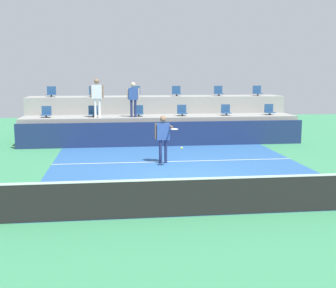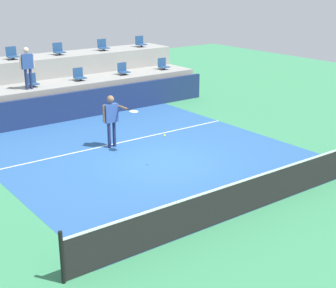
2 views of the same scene
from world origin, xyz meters
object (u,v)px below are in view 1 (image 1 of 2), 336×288
(stadium_chair_lower_right, at_px, (226,111))
(stadium_chair_upper_far_right, at_px, (257,91))
(tennis_ball, at_px, (182,148))
(stadium_chair_lower_left, at_px, (93,112))
(stadium_chair_upper_far_left, at_px, (51,93))
(spectator_in_grey, at_px, (133,96))
(stadium_chair_upper_right, at_px, (219,92))
(tennis_player, at_px, (163,134))
(stadium_chair_lower_far_right, at_px, (269,110))
(stadium_chair_upper_mid_right, at_px, (176,92))
(stadium_chair_upper_mid_left, at_px, (136,92))
(stadium_chair_lower_far_left, at_px, (46,113))
(stadium_chair_upper_left, at_px, (93,92))
(stadium_chair_lower_mid_right, at_px, (182,111))
(spectator_leaning_on_rail, at_px, (97,94))
(stadium_chair_lower_mid_left, at_px, (139,112))

(stadium_chair_lower_right, relative_size, stadium_chair_upper_far_right, 1.00)
(tennis_ball, bearing_deg, stadium_chair_lower_left, 111.57)
(stadium_chair_upper_far_left, height_order, spectator_in_grey, spectator_in_grey)
(stadium_chair_lower_left, relative_size, stadium_chair_upper_far_left, 1.00)
(stadium_chair_upper_right, distance_m, tennis_ball, 10.08)
(stadium_chair_upper_right, height_order, tennis_player, stadium_chair_upper_right)
(stadium_chair_lower_left, xyz_separation_m, stadium_chair_lower_far_right, (8.54, 0.00, 0.00))
(stadium_chair_lower_far_right, distance_m, stadium_chair_upper_right, 2.92)
(stadium_chair_upper_mid_right, xyz_separation_m, tennis_player, (-1.47, -6.89, -1.24))
(stadium_chair_upper_far_right, bearing_deg, stadium_chair_upper_mid_left, 180.00)
(stadium_chair_lower_far_left, bearing_deg, tennis_ball, -55.91)
(stadium_chair_upper_mid_right, xyz_separation_m, spectator_in_grey, (-2.33, -2.18, -0.10))
(stadium_chair_lower_far_right, bearing_deg, stadium_chair_lower_far_left, 180.00)
(stadium_chair_upper_mid_right, distance_m, stadium_chair_upper_right, 2.22)
(stadium_chair_lower_left, xyz_separation_m, stadium_chair_upper_mid_right, (4.19, 1.80, 0.85))
(stadium_chair_upper_far_left, height_order, tennis_ball, stadium_chair_upper_far_left)
(stadium_chair_upper_mid_right, height_order, stadium_chair_upper_far_right, same)
(stadium_chair_lower_right, distance_m, stadium_chair_upper_left, 6.70)
(stadium_chair_lower_mid_right, height_order, stadium_chair_lower_right, same)
(stadium_chair_lower_mid_right, distance_m, tennis_ball, 7.70)
(stadium_chair_lower_left, bearing_deg, stadium_chair_lower_mid_right, 0.00)
(stadium_chair_upper_far_left, xyz_separation_m, spectator_leaning_on_rail, (2.32, -2.18, 0.01))
(stadium_chair_lower_far_left, bearing_deg, spectator_leaning_on_rail, -9.29)
(stadium_chair_lower_mid_left, relative_size, tennis_ball, 7.65)
(stadium_chair_upper_mid_right, bearing_deg, tennis_ball, -97.21)
(spectator_leaning_on_rail, bearing_deg, stadium_chair_upper_far_left, 136.77)
(stadium_chair_upper_mid_left, height_order, tennis_ball, stadium_chair_upper_mid_left)
(spectator_in_grey, bearing_deg, stadium_chair_lower_far_right, 3.29)
(stadium_chair_upper_mid_right, bearing_deg, stadium_chair_lower_mid_right, -89.63)
(stadium_chair_lower_far_right, height_order, stadium_chair_upper_left, stadium_chair_upper_left)
(stadium_chair_lower_right, bearing_deg, stadium_chair_upper_left, 164.30)
(stadium_chair_lower_left, distance_m, stadium_chair_lower_mid_right, 4.20)
(stadium_chair_lower_far_left, bearing_deg, stadium_chair_upper_far_right, 9.60)
(stadium_chair_lower_left, relative_size, stadium_chair_upper_right, 1.00)
(stadium_chair_upper_mid_left, distance_m, stadium_chair_upper_right, 4.31)
(spectator_in_grey, bearing_deg, stadium_chair_lower_left, 168.34)
(stadium_chair_lower_right, bearing_deg, stadium_chair_upper_far_right, 39.95)
(stadium_chair_lower_mid_left, xyz_separation_m, stadium_chair_lower_far_right, (6.42, 0.00, 0.00))
(tennis_ball, bearing_deg, stadium_chair_lower_mid_left, 96.60)
(stadium_chair_upper_far_left, relative_size, stadium_chair_upper_mid_right, 1.00)
(stadium_chair_lower_right, height_order, stadium_chair_upper_right, stadium_chair_upper_right)
(stadium_chair_lower_far_left, distance_m, spectator_leaning_on_rail, 2.53)
(stadium_chair_lower_left, bearing_deg, stadium_chair_upper_mid_right, 23.25)
(stadium_chair_lower_far_left, distance_m, stadium_chair_upper_left, 2.89)
(tennis_ball, bearing_deg, stadium_chair_upper_far_left, 118.57)
(stadium_chair_upper_mid_right, distance_m, tennis_player, 7.15)
(stadium_chair_lower_mid_left, xyz_separation_m, spectator_leaning_on_rail, (-1.91, -0.38, 0.86))
(stadium_chair_lower_left, bearing_deg, stadium_chair_upper_mid_left, 40.59)
(stadium_chair_upper_far_left, bearing_deg, stadium_chair_lower_mid_left, -23.02)
(stadium_chair_lower_far_left, xyz_separation_m, stadium_chair_lower_mid_left, (4.26, 0.00, 0.00))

